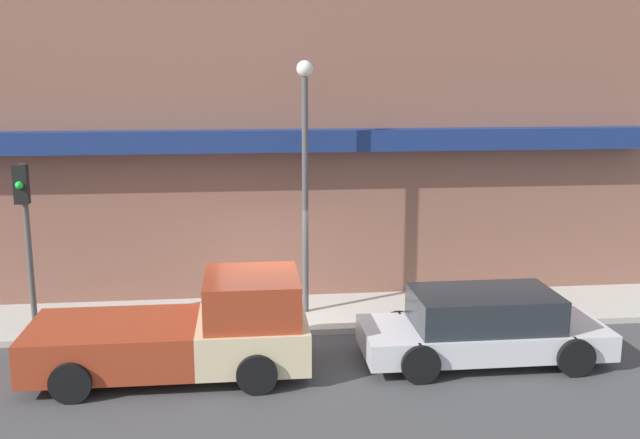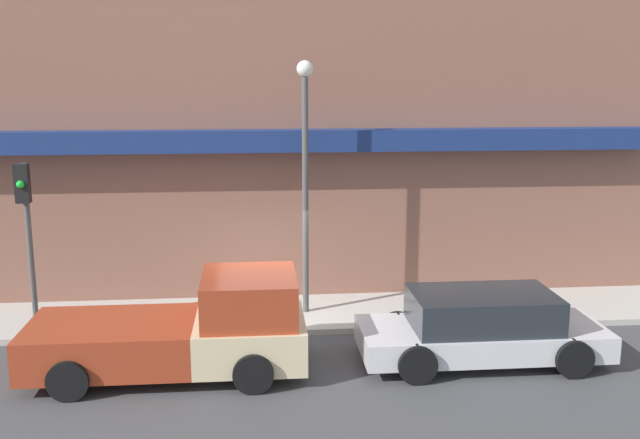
{
  "view_description": "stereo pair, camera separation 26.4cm",
  "coord_description": "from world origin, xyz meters",
  "px_view_note": "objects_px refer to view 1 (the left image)",
  "views": [
    {
      "loc": [
        -0.69,
        -14.35,
        5.51
      ],
      "look_at": [
        0.98,
        0.98,
        2.33
      ],
      "focal_mm": 40.0,
      "sensor_mm": 36.0,
      "label": 1
    },
    {
      "loc": [
        -0.43,
        -14.38,
        5.51
      ],
      "look_at": [
        0.98,
        0.98,
        2.33
      ],
      "focal_mm": 40.0,
      "sensor_mm": 36.0,
      "label": 2
    }
  ],
  "objects_px": {
    "pickup_truck": "(190,332)",
    "traffic_light": "(25,218)",
    "street_lamp": "(305,159)",
    "parked_car": "(483,327)",
    "fire_hydrant": "(425,298)"
  },
  "relations": [
    {
      "from": "pickup_truck",
      "to": "traffic_light",
      "type": "bearing_deg",
      "value": 148.19
    },
    {
      "from": "pickup_truck",
      "to": "street_lamp",
      "type": "relative_size",
      "value": 0.9
    },
    {
      "from": "parked_car",
      "to": "traffic_light",
      "type": "xyz_separation_m",
      "value": [
        -9.04,
        2.16,
        1.91
      ]
    },
    {
      "from": "fire_hydrant",
      "to": "traffic_light",
      "type": "relative_size",
      "value": 0.18
    },
    {
      "from": "parked_car",
      "to": "street_lamp",
      "type": "distance_m",
      "value": 5.23
    },
    {
      "from": "pickup_truck",
      "to": "fire_hydrant",
      "type": "xyz_separation_m",
      "value": [
        5.14,
        2.59,
        -0.36
      ]
    },
    {
      "from": "traffic_light",
      "to": "parked_car",
      "type": "bearing_deg",
      "value": -13.46
    },
    {
      "from": "pickup_truck",
      "to": "traffic_light",
      "type": "xyz_separation_m",
      "value": [
        -3.42,
        2.16,
        1.79
      ]
    },
    {
      "from": "pickup_truck",
      "to": "fire_hydrant",
      "type": "distance_m",
      "value": 5.77
    },
    {
      "from": "street_lamp",
      "to": "traffic_light",
      "type": "xyz_separation_m",
      "value": [
        -5.83,
        -0.71,
        -1.06
      ]
    },
    {
      "from": "pickup_truck",
      "to": "parked_car",
      "type": "xyz_separation_m",
      "value": [
        5.62,
        -0.0,
        -0.13
      ]
    },
    {
      "from": "pickup_truck",
      "to": "parked_car",
      "type": "relative_size",
      "value": 1.08
    },
    {
      "from": "street_lamp",
      "to": "traffic_light",
      "type": "relative_size",
      "value": 1.58
    },
    {
      "from": "street_lamp",
      "to": "traffic_light",
      "type": "distance_m",
      "value": 5.97
    },
    {
      "from": "fire_hydrant",
      "to": "traffic_light",
      "type": "distance_m",
      "value": 8.83
    }
  ]
}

